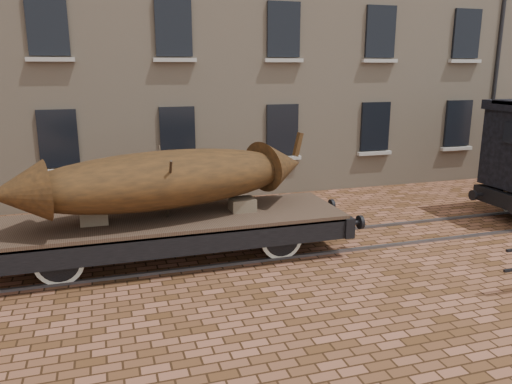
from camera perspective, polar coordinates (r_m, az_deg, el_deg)
name	(u,v)px	position (r m, az deg, el deg)	size (l,w,h in m)	color
ground	(312,244)	(12.44, 6.47, -5.92)	(90.00, 90.00, 0.00)	#4D2E17
rail_track	(312,243)	(12.43, 6.47, -5.79)	(30.00, 1.52, 0.06)	#59595E
flatcar_wagon	(172,225)	(11.29, -9.58, -3.76)	(8.65, 2.34, 1.31)	#463429
iron_boat	(166,179)	(11.01, -10.28, 1.47)	(7.05, 3.14, 1.68)	#502F14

